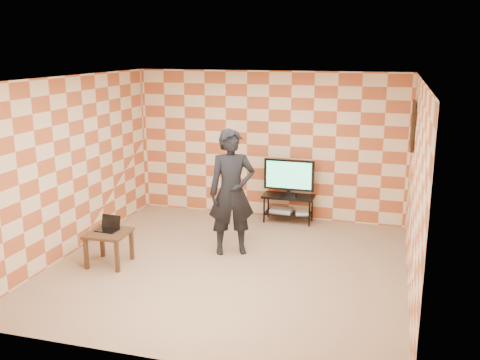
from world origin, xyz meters
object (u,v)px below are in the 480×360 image
Objects in this scene: tv_stand at (288,203)px; person at (232,192)px; tv at (289,176)px; side_table at (109,238)px.

tv_stand is 0.48× the size of person.
tv_stand is at bearing 48.11° from person.
tv is at bearing 48.08° from person.
person is at bearing -108.06° from tv.
tv reaches higher than tv_stand.
side_table is at bearing -129.07° from tv.
tv_stand is 0.50m from tv.
person is at bearing 30.60° from side_table.
person reaches higher than side_table.
person reaches higher than tv.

